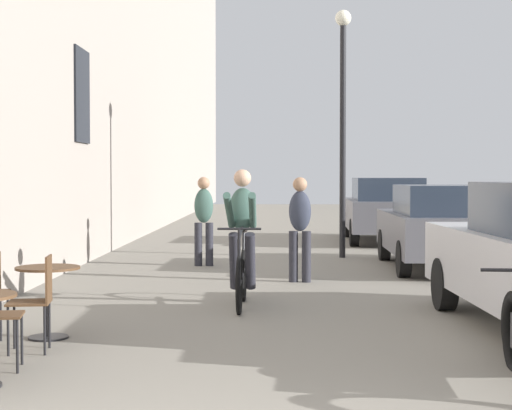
{
  "coord_description": "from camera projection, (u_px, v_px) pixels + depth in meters",
  "views": [
    {
      "loc": [
        0.25,
        -3.81,
        1.63
      ],
      "look_at": [
        -0.1,
        15.02,
        0.97
      ],
      "focal_mm": 58.63,
      "sensor_mm": 36.0,
      "label": 1
    }
  ],
  "objects": [
    {
      "name": "cafe_table_mid",
      "position": [
        48.0,
        287.0,
        8.34
      ],
      "size": [
        0.64,
        0.64,
        0.72
      ],
      "color": "black",
      "rests_on": "ground_plane"
    },
    {
      "name": "cafe_chair_mid_toward_street",
      "position": [
        37.0,
        296.0,
        7.7
      ],
      "size": [
        0.43,
        0.43,
        0.89
      ],
      "color": "black",
      "rests_on": "ground_plane"
    },
    {
      "name": "cyclist_on_bicycle",
      "position": [
        242.0,
        241.0,
        10.48
      ],
      "size": [
        0.52,
        1.76,
        1.74
      ],
      "color": "black",
      "rests_on": "ground_plane"
    },
    {
      "name": "pedestrian_near",
      "position": [
        300.0,
        223.0,
        12.77
      ],
      "size": [
        0.36,
        0.27,
        1.61
      ],
      "color": "#26262D",
      "rests_on": "ground_plane"
    },
    {
      "name": "pedestrian_mid",
      "position": [
        204.0,
        216.0,
        15.06
      ],
      "size": [
        0.35,
        0.26,
        1.61
      ],
      "color": "#26262D",
      "rests_on": "ground_plane"
    },
    {
      "name": "street_lamp",
      "position": [
        343.0,
        101.0,
        16.51
      ],
      "size": [
        0.32,
        0.32,
        4.9
      ],
      "color": "black",
      "rests_on": "ground_plane"
    },
    {
      "name": "parked_car_second",
      "position": [
        439.0,
        225.0,
        14.56
      ],
      "size": [
        1.82,
        4.17,
        1.47
      ],
      "color": "#595960",
      "rests_on": "ground_plane"
    },
    {
      "name": "parked_car_third",
      "position": [
        385.0,
        209.0,
        20.52
      ],
      "size": [
        2.02,
        4.51,
        1.58
      ],
      "color": "#595960",
      "rests_on": "ground_plane"
    }
  ]
}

